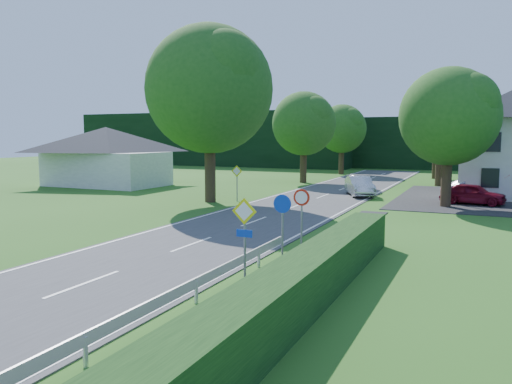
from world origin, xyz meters
The scene contains 24 objects.
road centered at (0.00, 20.00, 0.02)m, with size 7.00×80.00×0.04m, color #3B3C3E.
footpath centered at (4.95, 2.00, 0.02)m, with size 1.50×44.00×0.04m, color black.
parking_pad centered at (12.00, 33.00, 0.02)m, with size 14.00×16.00×0.04m, color black.
line_edge_left centered at (-3.25, 20.00, 0.04)m, with size 0.12×80.00×0.01m, color white.
line_edge_right centered at (3.25, 20.00, 0.04)m, with size 0.12×80.00×0.01m, color white.
line_centre centered at (0.00, 20.00, 0.04)m, with size 0.12×80.00×0.01m, color white, non-canonical shape.
tree_main centered at (-6.00, 24.00, 5.82)m, with size 9.40×9.40×11.64m, color #205218, non-canonical shape.
tree_left_far centered at (-5.00, 40.00, 4.29)m, with size 7.00×7.00×8.58m, color #205218, non-canonical shape.
tree_right_far centered at (7.00, 42.00, 4.54)m, with size 7.40×7.40×9.09m, color #205218, non-canonical shape.
tree_left_back centered at (-4.50, 52.00, 4.04)m, with size 6.60×6.60×8.07m, color #205218, non-canonical shape.
tree_right_back centered at (6.00, 50.00, 3.78)m, with size 6.20×6.20×7.56m, color #205218, non-canonical shape.
tree_right_mid centered at (8.50, 28.00, 4.29)m, with size 7.00×7.00×8.58m, color #205218, non-canonical shape.
treeline_left centered at (-28.00, 62.00, 4.00)m, with size 44.00×6.00×8.00m, color black.
treeline_right centered at (8.00, 66.00, 3.50)m, with size 30.00×5.00×7.00m, color black.
bungalow_left centered at (-20.00, 30.00, 2.71)m, with size 11.00×6.50×5.20m.
streetlight centered at (8.06, 30.00, 4.46)m, with size 2.03×0.18×8.00m.
sign_priority_right centered at (4.30, 7.98, 1.80)m, with size 0.78×0.09×2.59m.
sign_roundabout centered at (4.30, 10.98, 1.67)m, with size 0.64×0.08×2.37m.
sign_speed_limit centered at (4.30, 12.97, 1.77)m, with size 0.64×0.11×2.37m.
sign_priority_left centered at (-4.50, 24.98, 1.72)m, with size 0.78×0.09×2.44m.
moving_car centered at (2.36, 31.34, 0.76)m, with size 1.52×4.36×1.44m, color silver.
motorcycle centered at (1.62, 35.75, 0.49)m, with size 0.60×1.71×0.90m, color black.
parked_car_red centered at (10.01, 29.77, 0.71)m, with size 1.58×3.93×1.34m, color maroon.
parked_car_silver_a centered at (10.08, 33.04, 0.70)m, with size 1.40×4.03×1.33m, color silver.
Camera 1 is at (10.53, -4.87, 4.34)m, focal length 35.00 mm.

